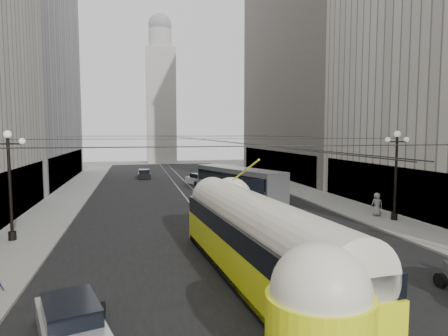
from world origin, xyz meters
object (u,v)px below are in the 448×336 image
streetcar (257,240)px  sedan_silver (71,324)px  city_bus (239,182)px  pedestrian_crossing_a (301,326)px  pedestrian_sidewalk_right (377,204)px

streetcar → sedan_silver: bearing=-152.7°
streetcar → city_bus: size_ratio=1.39×
streetcar → sedan_silver: (-7.00, -3.62, -1.24)m
streetcar → pedestrian_crossing_a: streetcar is taller
sedan_silver → pedestrian_sidewalk_right: pedestrian_sidewalk_right is taller
sedan_silver → pedestrian_sidewalk_right: bearing=35.5°
pedestrian_crossing_a → pedestrian_sidewalk_right: 20.67m
city_bus → sedan_silver: city_bus is taller
streetcar → city_bus: bearing=77.5°
city_bus → sedan_silver: (-11.66, -24.58, -1.05)m
pedestrian_sidewalk_right → city_bus: bearing=-41.4°
streetcar → pedestrian_crossing_a: 5.75m
streetcar → sedan_silver: size_ratio=3.79×
sedan_silver → pedestrian_sidewalk_right: 24.12m
sedan_silver → city_bus: bearing=64.6°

